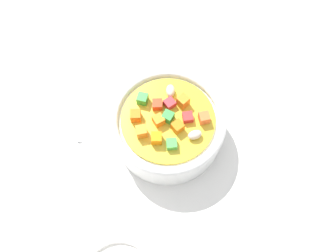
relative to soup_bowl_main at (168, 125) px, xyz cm
name	(u,v)px	position (x,y,z in cm)	size (l,w,h in cm)	color
ground_plane	(168,137)	(0.00, 0.00, -4.02)	(140.00, 140.00, 2.00)	silver
soup_bowl_main	(168,125)	(0.00, 0.00, 0.00)	(15.35, 15.35, 6.60)	white
spoon	(79,143)	(10.60, 6.79, -2.65)	(13.38, 18.72, 0.80)	silver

